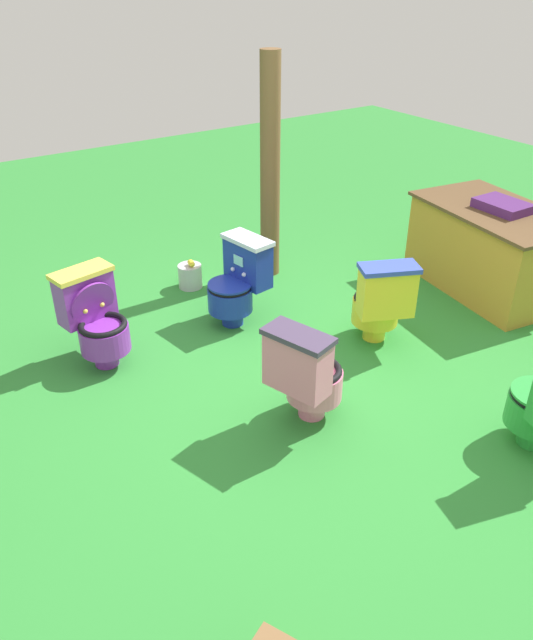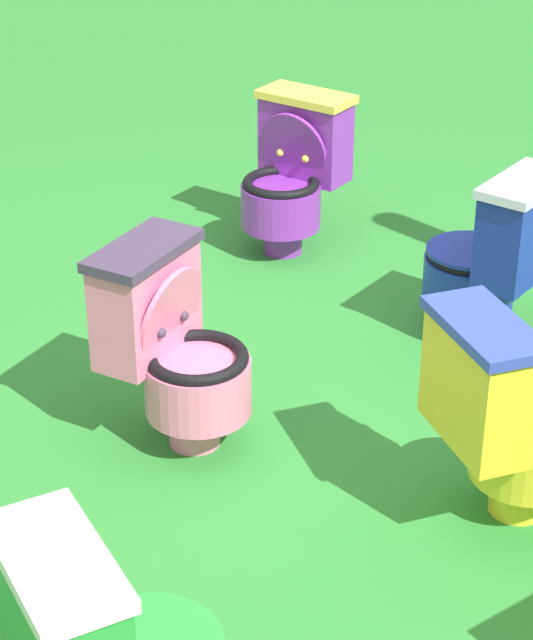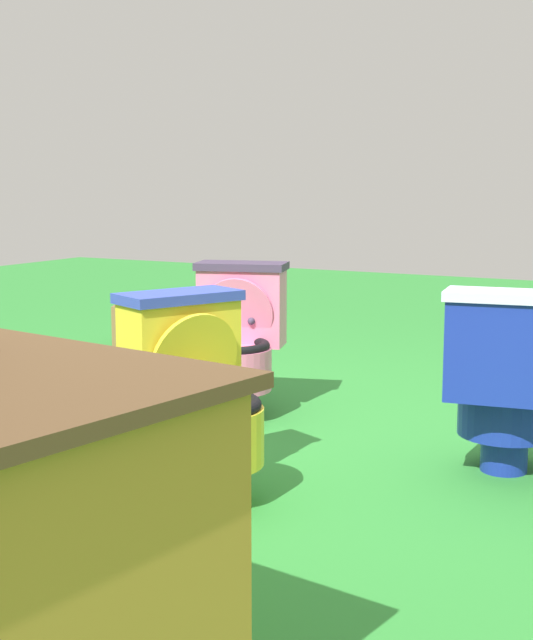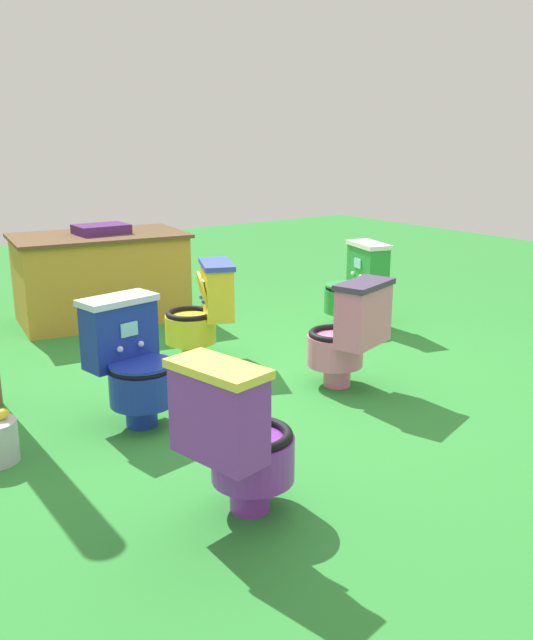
{
  "view_description": "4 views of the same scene",
  "coord_description": "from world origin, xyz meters",
  "px_view_note": "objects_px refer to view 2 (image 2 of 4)",
  "views": [
    {
      "loc": [
        2.93,
        -2.35,
        2.67
      ],
      "look_at": [
        -0.26,
        -0.21,
        0.42
      ],
      "focal_mm": 34.79,
      "sensor_mm": 36.0,
      "label": 1
    },
    {
      "loc": [
        2.59,
        2.41,
        2.36
      ],
      "look_at": [
        0.21,
        -0.06,
        0.51
      ],
      "focal_mm": 66.29,
      "sensor_mm": 36.0,
      "label": 2
    },
    {
      "loc": [
        -1.76,
        3.33,
        1.12
      ],
      "look_at": [
        0.11,
        -0.11,
        0.51
      ],
      "focal_mm": 50.56,
      "sensor_mm": 36.0,
      "label": 3
    },
    {
      "loc": [
        -2.51,
        -3.4,
        1.62
      ],
      "look_at": [
        -0.17,
        -0.21,
        0.53
      ],
      "focal_mm": 38.14,
      "sensor_mm": 36.0,
      "label": 4
    }
  ],
  "objects_px": {
    "toilet_purple": "(292,173)",
    "toilet_blue": "(491,257)",
    "toilet_pink": "(174,345)",
    "toilet_yellow": "(507,417)"
  },
  "relations": [
    {
      "from": "toilet_yellow",
      "to": "toilet_purple",
      "type": "bearing_deg",
      "value": 177.3
    },
    {
      "from": "toilet_purple",
      "to": "toilet_blue",
      "type": "height_order",
      "value": "same"
    },
    {
      "from": "toilet_purple",
      "to": "toilet_yellow",
      "type": "xyz_separation_m",
      "value": [
        0.99,
        1.92,
        0.0
      ]
    },
    {
      "from": "toilet_pink",
      "to": "toilet_blue",
      "type": "relative_size",
      "value": 1.0
    },
    {
      "from": "toilet_purple",
      "to": "toilet_blue",
      "type": "distance_m",
      "value": 1.19
    },
    {
      "from": "toilet_pink",
      "to": "toilet_purple",
      "type": "bearing_deg",
      "value": -165.97
    },
    {
      "from": "toilet_purple",
      "to": "toilet_pink",
      "type": "distance_m",
      "value": 1.68
    },
    {
      "from": "toilet_pink",
      "to": "toilet_yellow",
      "type": "height_order",
      "value": "same"
    },
    {
      "from": "toilet_purple",
      "to": "toilet_blue",
      "type": "relative_size",
      "value": 1.0
    },
    {
      "from": "toilet_purple",
      "to": "toilet_yellow",
      "type": "distance_m",
      "value": 2.16
    }
  ]
}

